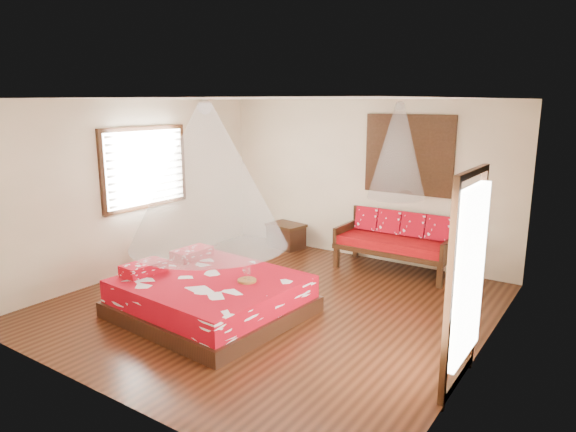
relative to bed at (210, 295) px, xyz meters
The scene contains 10 objects.
room 1.44m from the bed, 55.01° to the left, with size 5.54×5.54×2.84m.
bed is the anchor object (origin of this frame).
daybed 3.39m from the bed, 66.74° to the left, with size 1.89×0.84×0.97m.
storage_chest 3.31m from the bed, 106.51° to the left, with size 0.75×0.60×0.47m.
shutter_panel 4.04m from the bed, 68.77° to the left, with size 1.52×0.06×1.32m.
window_left 2.79m from the bed, 157.38° to the left, with size 0.10×1.74×1.34m.
glazed_door 3.32m from the bed, ahead, with size 0.08×1.02×2.16m.
wine_tray 0.61m from the bed, 17.73° to the left, with size 0.24×0.24×0.20m.
mosquito_net_main 1.60m from the bed, ahead, with size 2.03×2.03×1.80m, color white.
mosquito_net_daybed 3.69m from the bed, 65.80° to the left, with size 0.92×0.92×1.50m, color white.
Camera 1 is at (3.94, -5.44, 2.78)m, focal length 32.00 mm.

